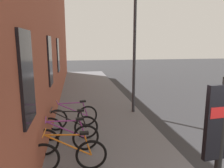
% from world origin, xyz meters
% --- Properties ---
extents(ground, '(60.00, 60.00, 0.00)m').
position_xyz_m(ground, '(6.00, -1.00, 0.00)').
color(ground, '#2D2D30').
extents(sidewalk_pavement, '(24.00, 3.50, 0.12)m').
position_xyz_m(sidewalk_pavement, '(8.00, 1.75, 0.06)').
color(sidewalk_pavement, slate).
rests_on(sidewalk_pavement, ground).
extents(station_facade, '(22.00, 0.65, 8.38)m').
position_xyz_m(station_facade, '(8.99, 3.80, 4.18)').
color(station_facade, brown).
rests_on(station_facade, ground).
extents(bicycle_far_end, '(0.48, 1.77, 0.97)m').
position_xyz_m(bicycle_far_end, '(2.70, 2.88, 0.51)').
color(bicycle_far_end, black).
rests_on(bicycle_far_end, sidewalk_pavement).
extents(bicycle_end_of_row, '(0.48, 1.77, 0.97)m').
position_xyz_m(bicycle_end_of_row, '(3.57, 2.96, 0.51)').
color(bicycle_end_of_row, black).
rests_on(bicycle_end_of_row, sidewalk_pavement).
extents(bicycle_beside_lamp, '(0.48, 1.77, 0.97)m').
position_xyz_m(bicycle_beside_lamp, '(4.36, 2.91, 0.51)').
color(bicycle_beside_lamp, black).
rests_on(bicycle_beside_lamp, sidewalk_pavement).
extents(bicycle_by_door, '(0.58, 1.74, 0.97)m').
position_xyz_m(bicycle_by_door, '(5.25, 2.81, 0.51)').
color(bicycle_by_door, black).
rests_on(bicycle_by_door, sidewalk_pavement).
extents(transit_info_sign, '(0.13, 0.55, 2.40)m').
position_xyz_m(transit_info_sign, '(0.79, 0.62, 1.72)').
color(transit_info_sign, black).
rests_on(transit_info_sign, sidewalk_pavement).
extents(street_lamp, '(0.28, 0.28, 5.39)m').
position_xyz_m(street_lamp, '(6.63, 0.30, 3.30)').
color(street_lamp, '#333338').
rests_on(street_lamp, sidewalk_pavement).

